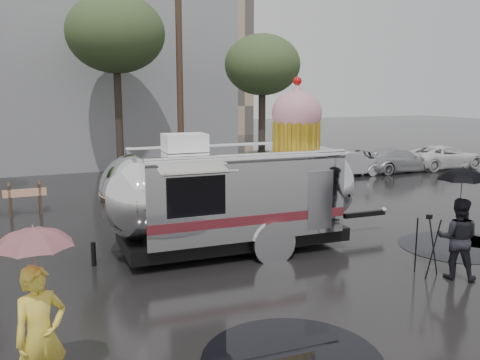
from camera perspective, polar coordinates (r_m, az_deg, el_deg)
name	(u,v)px	position (r m, az deg, el deg)	size (l,w,h in m)	color
ground	(281,311)	(9.51, 4.65, -14.45)	(120.00, 120.00, 0.00)	black
puddles	(378,270)	(11.84, 15.25, -9.75)	(9.64, 8.79, 0.01)	black
grey_building	(13,45)	(31.70, -24.15, 13.70)	(22.00, 12.00, 13.00)	gray
utility_pole	(180,75)	(22.62, -6.79, 11.58)	(1.60, 0.28, 9.00)	#473323
tree_mid	(116,34)	(23.11, -13.80, 15.61)	(4.20, 4.20, 8.03)	#382D26
tree_right	(262,66)	(23.00, 2.52, 12.70)	(3.36, 3.36, 6.42)	#382D26
parked_cars	(378,159)	(25.47, 15.22, 2.31)	(13.20, 1.90, 1.50)	silver
airstream_trailer	(237,189)	(12.59, -0.39, -1.00)	(8.13, 3.16, 4.38)	silver
person_left	(41,337)	(7.03, -21.48, -16.08)	(0.66, 0.44, 1.83)	yellow
umbrella_pink	(35,257)	(6.65, -22.04, -8.02)	(1.16, 1.16, 2.34)	#CC7E87
person_right	(458,239)	(11.67, 23.24, -6.06)	(0.83, 0.46, 1.74)	black
umbrella_black	(462,187)	(11.43, 23.62, -0.71)	(1.25, 1.25, 2.40)	black
tripod	(428,240)	(11.64, 20.33, -6.38)	(0.55, 0.54, 1.35)	black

